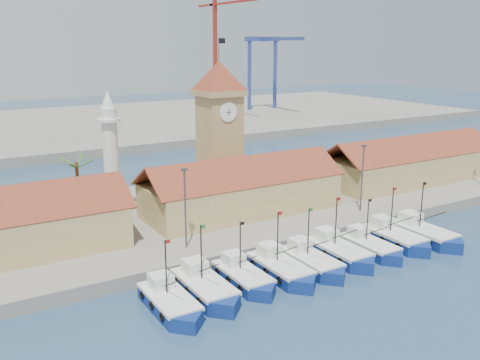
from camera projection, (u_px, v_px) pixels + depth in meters
ground at (340, 275)px, 55.89m from camera, size 400.00×400.00×0.00m
quay at (227, 209)px, 75.65m from camera, size 140.00×32.00×1.50m
terminal at (74, 127)px, 147.07m from camera, size 240.00×80.00×2.00m
boat_0 at (171, 304)px, 48.24m from camera, size 3.36×9.22×6.97m
boat_1 at (206, 289)px, 51.00m from camera, size 3.57×9.78×7.40m
boat_2 at (244, 278)px, 53.54m from camera, size 3.27×8.95×6.77m
boat_3 at (282, 270)px, 55.34m from camera, size 3.50×9.58×7.25m
boat_4 at (312, 263)px, 57.14m from camera, size 3.38×9.27×7.01m
boat_5 at (340, 253)px, 59.77m from camera, size 3.57×9.79×7.41m
boat_6 at (371, 248)px, 61.50m from camera, size 3.23×8.84×6.69m
boat_7 at (395, 239)px, 64.04m from camera, size 3.55×9.72×7.35m
boat_8 at (425, 235)px, 65.30m from camera, size 3.70×10.13×7.67m
hall_center at (242, 193)px, 71.51m from camera, size 27.04×10.13×7.61m
hall_right at (409, 166)px, 87.38m from camera, size 31.20×10.13×7.61m
clock_tower at (220, 128)px, 74.49m from camera, size 5.80×5.80×22.70m
minaret at (111, 153)px, 69.28m from camera, size 3.00×3.00×16.30m
palm_tree at (78, 187)px, 66.01m from camera, size 5.60×5.03×8.39m
lamp_posts at (279, 189)px, 64.48m from camera, size 80.70×0.25×9.03m
crane_red_right at (218, 39)px, 156.58m from camera, size 1.00×32.90×40.16m
gantry at (268, 53)px, 170.24m from camera, size 13.00×22.00×23.20m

